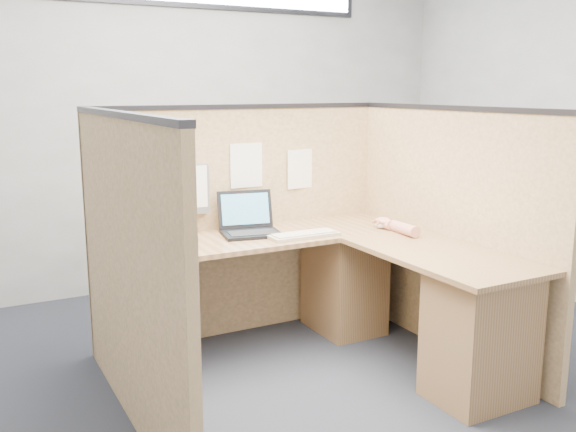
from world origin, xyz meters
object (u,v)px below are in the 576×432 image
l_desk (321,299)px  mouse (383,225)px  keyboard (304,235)px  laptop (247,223)px

l_desk → mouse: (0.58, 0.20, 0.36)m
keyboard → laptop: bearing=134.0°
l_desk → mouse: mouse is taller
l_desk → keyboard: size_ratio=4.38×
laptop → keyboard: 0.38m
l_desk → keyboard: bearing=89.8°
keyboard → mouse: (0.58, -0.02, 0.01)m
l_desk → mouse: size_ratio=17.94×
l_desk → laptop: size_ratio=4.89×
l_desk → laptop: bearing=118.5°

